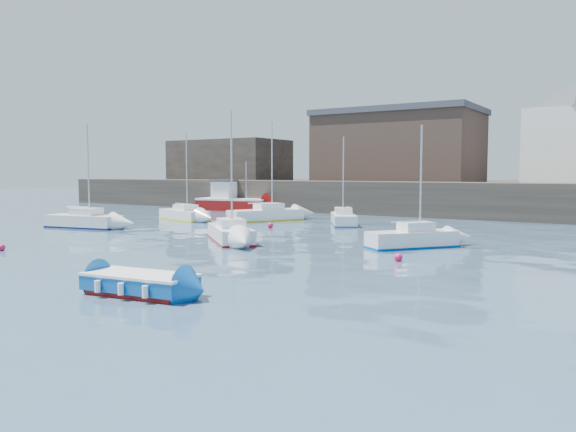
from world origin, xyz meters
The scene contains 16 objects.
water centered at (0.00, 0.00, 0.00)m, with size 220.00×220.00×0.00m, color #2D4760.
quay_wall centered at (0.00, 35.00, 1.50)m, with size 90.00×5.00×3.00m, color #28231E.
land_strip centered at (0.00, 53.00, 1.40)m, with size 90.00×32.00×2.80m, color #28231E.
warehouse centered at (-6.00, 43.00, 6.62)m, with size 16.40×10.40×7.60m.
bldg_west centered at (-28.00, 42.00, 5.30)m, with size 14.00×8.00×5.00m.
blue_dinghy centered at (2.98, -1.31, 0.39)m, with size 3.83×2.14×0.70m.
fishing_boat centered at (-19.27, 31.46, 0.96)m, with size 7.88×4.08×4.97m.
sailboat_a centered at (-16.61, 11.58, 0.51)m, with size 5.75×2.78×7.18m.
sailboat_b centered at (-3.22, 11.05, 0.47)m, with size 5.39×5.08×7.23m.
sailboat_c centered at (6.27, 14.06, 0.48)m, with size 4.13×4.69×6.27m.
sailboat_e centered at (-15.22, 20.15, 0.46)m, with size 5.76×3.38×7.06m.
sailboat_f centered at (-2.43, 23.36, 0.46)m, with size 3.97×5.07×6.48m.
sailboat_h centered at (-9.16, 23.05, 0.51)m, with size 4.40×6.30×7.80m.
buoy_near centered at (-10.37, 2.00, 0.00)m, with size 0.36×0.36×0.36m, color #E1154C.
buoy_mid centered at (7.32, 9.49, 0.00)m, with size 0.37×0.37×0.37m, color #E1154C.
buoy_far centered at (-5.63, 18.51, 0.00)m, with size 0.41×0.41×0.41m, color #E1154C.
Camera 1 is at (16.31, -13.46, 3.86)m, focal length 35.00 mm.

